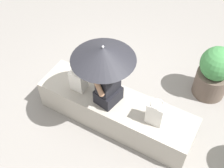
% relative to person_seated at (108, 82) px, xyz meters
% --- Properties ---
extents(ground_plane, '(14.00, 14.00, 0.00)m').
position_rel_person_seated_xyz_m(ground_plane, '(0.10, 0.04, -0.88)').
color(ground_plane, gray).
extents(stone_bench, '(2.37, 0.62, 0.49)m').
position_rel_person_seated_xyz_m(stone_bench, '(0.10, 0.04, -0.63)').
color(stone_bench, '#A8A093').
rests_on(stone_bench, ground).
extents(person_seated, '(0.34, 0.50, 0.90)m').
position_rel_person_seated_xyz_m(person_seated, '(0.00, 0.00, 0.00)').
color(person_seated, black).
rests_on(person_seated, stone_bench).
extents(parasol, '(0.82, 0.82, 1.03)m').
position_rel_person_seated_xyz_m(parasol, '(-0.04, -0.05, 0.52)').
color(parasol, '#B7B7BC').
rests_on(parasol, stone_bench).
extents(handbag_black, '(0.21, 0.18, 0.35)m').
position_rel_person_seated_xyz_m(handbag_black, '(-0.49, -0.01, -0.22)').
color(handbag_black, silver).
rests_on(handbag_black, stone_bench).
extents(tote_bag_canvas, '(0.23, 0.17, 0.37)m').
position_rel_person_seated_xyz_m(tote_bag_canvas, '(0.72, -0.01, -0.21)').
color(tote_bag_canvas, silver).
rests_on(tote_bag_canvas, stone_bench).
extents(planter_far, '(0.54, 0.54, 0.93)m').
position_rel_person_seated_xyz_m(planter_far, '(1.17, 1.31, -0.41)').
color(planter_far, brown).
rests_on(planter_far, ground).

